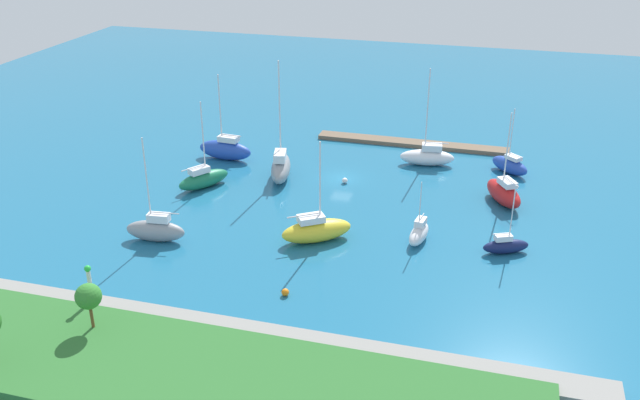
{
  "coord_description": "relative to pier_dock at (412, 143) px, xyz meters",
  "views": [
    {
      "loc": [
        -18.42,
        76.17,
        33.47
      ],
      "look_at": [
        0.0,
        10.04,
        1.5
      ],
      "focal_mm": 38.56,
      "sensor_mm": 36.0,
      "label": 1
    }
  ],
  "objects": [
    {
      "name": "water",
      "position": [
        6.58,
        14.01,
        -0.28
      ],
      "size": [
        160.0,
        160.0,
        0.0
      ],
      "primitive_type": "plane",
      "color": "#1E668C",
      "rests_on": "ground"
    },
    {
      "name": "pier_dock",
      "position": [
        0.0,
        0.0,
        0.0
      ],
      "size": [
        26.44,
        2.39,
        0.55
      ],
      "primitive_type": "cube",
      "color": "brown",
      "rests_on": "ground"
    },
    {
      "name": "breakwater",
      "position": [
        6.58,
        48.3,
        0.25
      ],
      "size": [
        57.55,
        2.78,
        1.06
      ],
      "primitive_type": "cube",
      "color": "gray",
      "rests_on": "ground"
    },
    {
      "name": "shoreline_park",
      "position": [
        6.58,
        54.46,
        0.41
      ],
      "size": [
        48.67,
        11.32,
        1.38
      ],
      "primitive_type": "cube",
      "color": "#2D6B2D",
      "rests_on": "ground"
    },
    {
      "name": "harbor_beacon",
      "position": [
        19.71,
        48.3,
        2.93
      ],
      "size": [
        0.56,
        0.56,
        3.73
      ],
      "color": "silver",
      "rests_on": "breakwater"
    },
    {
      "name": "park_tree_west",
      "position": [
        17.57,
        51.59,
        3.93
      ],
      "size": [
        2.08,
        2.08,
        3.89
      ],
      "color": "brown",
      "rests_on": "shoreline_park"
    },
    {
      "name": "sailboat_blue_center_basin",
      "position": [
        22.91,
        11.92,
        1.13
      ],
      "size": [
        7.53,
        2.86,
        11.38
      ],
      "rotation": [
        0.0,
        0.0,
        6.21
      ],
      "color": "#2347B2",
      "rests_on": "water"
    },
    {
      "name": "sailboat_gray_far_south",
      "position": [
        20.92,
        34.93,
        1.0
      ],
      "size": [
        6.33,
        2.53,
        11.16
      ],
      "rotation": [
        0.0,
        0.0,
        0.11
      ],
      "color": "gray",
      "rests_on": "water"
    },
    {
      "name": "sailboat_white_mid_basin",
      "position": [
        -4.95,
        27.89,
        0.69
      ],
      "size": [
        2.21,
        4.74,
        6.71
      ],
      "rotation": [
        0.0,
        0.0,
        1.42
      ],
      "color": "white",
      "rests_on": "water"
    },
    {
      "name": "sailboat_yellow_near_pier",
      "position": [
        5.16,
        30.55,
        0.98
      ],
      "size": [
        7.56,
        6.35,
        10.72
      ],
      "rotation": [
        0.0,
        0.0,
        3.74
      ],
      "color": "yellow",
      "rests_on": "water"
    },
    {
      "name": "sailboat_red_inner_mooring",
      "position": [
        -12.91,
        16.14,
        1.05
      ],
      "size": [
        5.31,
        6.83,
        10.66
      ],
      "rotation": [
        0.0,
        0.0,
        5.24
      ],
      "color": "red",
      "rests_on": "water"
    },
    {
      "name": "sailboat_navy_off_beacon",
      "position": [
        -13.54,
        27.97,
        0.55
      ],
      "size": [
        4.86,
        3.22,
        7.26
      ],
      "rotation": [
        0.0,
        0.0,
        3.56
      ],
      "color": "#141E4C",
      "rests_on": "water"
    },
    {
      "name": "sailboat_green_west_end",
      "position": [
        21.87,
        21.19,
        0.86
      ],
      "size": [
        5.41,
        6.81,
        10.56
      ],
      "rotation": [
        0.0,
        0.0,
        4.14
      ],
      "color": "#19724C",
      "rests_on": "water"
    },
    {
      "name": "sailboat_blue_along_channel",
      "position": [
        -13.37,
        6.69,
        0.78
      ],
      "size": [
        5.43,
        5.08,
        8.36
      ],
      "rotation": [
        0.0,
        0.0,
        5.57
      ],
      "color": "#2347B2",
      "rests_on": "water"
    },
    {
      "name": "sailboat_gray_by_breakwater",
      "position": [
        13.79,
        16.14,
        1.28
      ],
      "size": [
        4.02,
        8.07,
        14.65
      ],
      "rotation": [
        0.0,
        0.0,
        4.95
      ],
      "color": "gray",
      "rests_on": "water"
    },
    {
      "name": "sailboat_white_lone_south",
      "position": [
        -3.02,
        6.78,
        0.92
      ],
      "size": [
        7.24,
        3.49,
        12.67
      ],
      "rotation": [
        0.0,
        0.0,
        0.15
      ],
      "color": "white",
      "rests_on": "water"
    },
    {
      "name": "mooring_buoy_white",
      "position": [
        5.84,
        15.45,
        0.07
      ],
      "size": [
        0.69,
        0.69,
        0.69
      ],
      "primitive_type": "sphere",
      "color": "white",
      "rests_on": "water"
    },
    {
      "name": "mooring_buoy_orange",
      "position": [
        5.01,
        41.18,
        0.07
      ],
      "size": [
        0.69,
        0.69,
        0.69
      ],
      "primitive_type": "sphere",
      "color": "orange",
      "rests_on": "water"
    }
  ]
}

